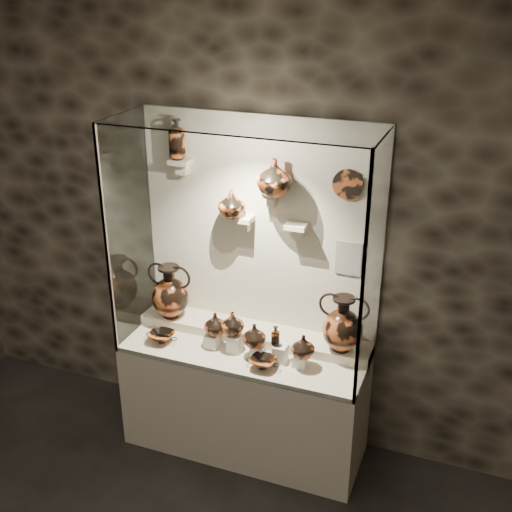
{
  "coord_description": "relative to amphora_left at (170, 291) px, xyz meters",
  "views": [
    {
      "loc": [
        1.43,
        -1.33,
        3.23
      ],
      "look_at": [
        0.07,
        2.22,
        1.53
      ],
      "focal_mm": 45.0,
      "sensor_mm": 36.0,
      "label": 1
    }
  ],
  "objects": [
    {
      "name": "lekythos_tall",
      "position": [
        0.06,
        0.1,
        1.11
      ],
      "size": [
        0.13,
        0.13,
        0.3
      ],
      "primitive_type": null,
      "rotation": [
        0.0,
        0.0,
        0.09
      ],
      "color": "#A1471E",
      "rests_on": "bracket_ul"
    },
    {
      "name": "jug_c",
      "position": [
        0.73,
        -0.19,
        -0.1
      ],
      "size": [
        0.18,
        0.18,
        0.16
      ],
      "primitive_type": "imported",
      "rotation": [
        0.0,
        0.0,
        -0.18
      ],
      "color": "#A1471E",
      "rests_on": "pedestal_c"
    },
    {
      "name": "pedestal_a",
      "position": [
        0.41,
        -0.18,
        -0.22
      ],
      "size": [
        0.09,
        0.09,
        0.1
      ],
      "primitive_type": "cube",
      "color": "silver",
      "rests_on": "front_tier"
    },
    {
      "name": "pedestal_b",
      "position": [
        0.58,
        -0.18,
        -0.21
      ],
      "size": [
        0.09,
        0.09,
        0.13
      ],
      "primitive_type": "cube",
      "color": "silver",
      "rests_on": "front_tier"
    },
    {
      "name": "amphora_right",
      "position": [
        1.28,
        0.0,
        -0.0
      ],
      "size": [
        0.39,
        0.39,
        0.4
      ],
      "primitive_type": null,
      "rotation": [
        0.0,
        0.0,
        0.28
      ],
      "color": "#A1471E",
      "rests_on": "rear_tier"
    },
    {
      "name": "jug_a",
      "position": [
        0.43,
        -0.16,
        -0.09
      ],
      "size": [
        0.16,
        0.16,
        0.16
      ],
      "primitive_type": "imported",
      "rotation": [
        0.0,
        0.0,
        -0.05
      ],
      "color": "#A1471E",
      "rests_on": "pedestal_a"
    },
    {
      "name": "pedestal_d",
      "position": [
        0.91,
        -0.18,
        -0.21
      ],
      "size": [
        0.09,
        0.09,
        0.12
      ],
      "primitive_type": "cube",
      "color": "silver",
      "rests_on": "front_tier"
    },
    {
      "name": "lekythos_small",
      "position": [
        0.88,
        -0.18,
        -0.07
      ],
      "size": [
        0.07,
        0.07,
        0.16
      ],
      "primitive_type": null,
      "rotation": [
        0.0,
        0.0,
        -0.01
      ],
      "color": "#C75623",
      "rests_on": "pedestal_d"
    },
    {
      "name": "bracket_cb",
      "position": [
        0.73,
        0.11,
        0.8
      ],
      "size": [
        0.1,
        0.12,
        0.04
      ],
      "primitive_type": "cube",
      "color": "beige",
      "rests_on": "back_panel"
    },
    {
      "name": "bracket_ca",
      "position": [
        0.53,
        0.11,
        0.6
      ],
      "size": [
        0.14,
        0.12,
        0.04
      ],
      "primitive_type": "cube",
      "color": "beige",
      "rests_on": "back_panel"
    },
    {
      "name": "frame_post_left",
      "position": [
        -0.21,
        -0.42,
        0.5
      ],
      "size": [
        0.02,
        0.02,
        1.6
      ],
      "primitive_type": "cube",
      "color": "gray",
      "rests_on": "plinth"
    },
    {
      "name": "jug_e",
      "position": [
        1.07,
        -0.19,
        -0.11
      ],
      "size": [
        0.2,
        0.2,
        0.16
      ],
      "primitive_type": "imported",
      "rotation": [
        0.0,
        0.0,
        -0.34
      ],
      "color": "#A1471E",
      "rests_on": "pedestal_e"
    },
    {
      "name": "glass_right",
      "position": [
        1.48,
        -0.13,
        0.5
      ],
      "size": [
        0.01,
        0.6,
        1.6
      ],
      "primitive_type": "cube",
      "color": "white",
      "rests_on": "plinth"
    },
    {
      "name": "kylix_left",
      "position": [
        0.05,
        -0.25,
        -0.23
      ],
      "size": [
        0.27,
        0.25,
        0.09
      ],
      "primitive_type": null,
      "rotation": [
        0.0,
        0.0,
        -0.27
      ],
      "color": "#C75623",
      "rests_on": "front_tier"
    },
    {
      "name": "glass_left",
      "position": [
        -0.22,
        -0.13,
        0.5
      ],
      "size": [
        0.01,
        0.6,
        1.6
      ],
      "primitive_type": "cube",
      "color": "white",
      "rests_on": "plinth"
    },
    {
      "name": "wall_back",
      "position": [
        0.63,
        0.19,
        0.5
      ],
      "size": [
        5.0,
        0.02,
        3.2
      ],
      "primitive_type": "cube",
      "color": "black",
      "rests_on": "ground"
    },
    {
      "name": "kylix_right",
      "position": [
        0.83,
        -0.29,
        -0.23
      ],
      "size": [
        0.28,
        0.26,
        0.09
      ],
      "primitive_type": null,
      "rotation": [
        0.0,
        0.0,
        0.41
      ],
      "color": "#A1471E",
      "rests_on": "front_tier"
    },
    {
      "name": "glass_front",
      "position": [
        0.63,
        -0.42,
        0.5
      ],
      "size": [
        1.7,
        0.01,
        1.6
      ],
      "primitive_type": "cube",
      "color": "white",
      "rests_on": "plinth"
    },
    {
      "name": "rear_tier",
      "position": [
        0.63,
        0.05,
        -0.25
      ],
      "size": [
        1.7,
        0.25,
        0.1
      ],
      "primitive_type": "cube",
      "color": "beige",
      "rests_on": "plinth"
    },
    {
      "name": "jug_b",
      "position": [
        0.56,
        -0.16,
        -0.06
      ],
      "size": [
        0.2,
        0.2,
        0.17
      ],
      "primitive_type": "imported",
      "rotation": [
        0.0,
        0.0,
        0.3
      ],
      "color": "#C75623",
      "rests_on": "pedestal_b"
    },
    {
      "name": "bracket_cc",
      "position": [
        0.91,
        0.11,
        0.6
      ],
      "size": [
        0.14,
        0.12,
        0.04
      ],
      "primitive_type": "cube",
      "color": "beige",
      "rests_on": "back_panel"
    },
    {
      "name": "plinth",
      "position": [
        0.63,
        -0.13,
        -0.7
      ],
      "size": [
        1.7,
        0.6,
        0.8
      ],
      "primitive_type": "cube",
      "color": "beige",
      "rests_on": "floor"
    },
    {
      "name": "back_panel",
      "position": [
        0.63,
        0.19,
        0.5
      ],
      "size": [
        1.7,
        0.03,
        1.6
      ],
      "primitive_type": "cube",
      "color": "beige",
      "rests_on": "plinth"
    },
    {
      "name": "info_placard",
      "position": [
        1.26,
        0.17,
        0.4
      ],
      "size": [
        0.17,
        0.01,
        0.23
      ],
      "primitive_type": "cube",
      "color": "beige",
      "rests_on": "back_panel"
    },
    {
      "name": "amphora_left",
      "position": [
        0.0,
        0.0,
        0.0
      ],
      "size": [
        0.4,
        0.4,
        0.41
      ],
      "primitive_type": null,
      "rotation": [
        0.0,
        0.0,
        0.25
      ],
      "color": "#A1471E",
      "rests_on": "rear_tier"
    },
    {
      "name": "pedestal_e",
      "position": [
        1.05,
        -0.18,
        -0.23
      ],
      "size": [
        0.09,
        0.09,
        0.08
      ],
      "primitive_type": "cube",
      "color": "silver",
      "rests_on": "front_tier"
    },
    {
      "name": "ovoid_vase_a",
      "position": [
        0.47,
        0.07,
        0.71
      ],
      "size": [
        0.22,
        0.22,
        0.19
      ],
      "primitive_type": "imported",
      "rotation": [
        0.0,
        0.0,
        0.26
      ],
      "color": "#C75623",
      "rests_on": "bracket_ca"
    },
    {
      "name": "front_tier",
      "position": [
        0.63,
        -0.13,
        -0.29
      ],
      "size": [
        1.68,
        0.58,
        0.03
      ],
      "primitive_type": "cube",
      "color": "beige",
      "rests_on": "plinth"
    },
    {
      "name": "frame_post_right",
      "position": [
        1.47,
        -0.42,
        0.5
      ],
      "size": [
        0.02,
        0.02,
        1.6
      ],
      "primitive_type": "cube",
      "color": "gray",
      "rests_on": "plinth"
    },
    {
      "name": "ovoid_vase_b",
      "position": [
        0.77,
        0.05,
        0.93
      ],
      "size": [
        0.3,
        0.3,
        0.24
      ],
      "primitive_type": "imported",
      "rotation": [
        0.0,
        0.0,
        -0.41
      ],
      "color": "#C75623",
      "rests_on": "bracket_cb"
    },
    {
      "name": "glass_top",
      "position": [
        0.63,
        -0.13,
        1.29
      ],
      "size": [
        1.7,
        0.6,
        0.01
      ],
      "primitive_type": "cube",
      "color": "white",
      "rests_on": "back_panel"
    },
    {
      "name": "pedestal_c",
      "position": [
        0.75,
        -0.18,
        -0.23
      ],
      "size": [
        0.09,
        0.09,
        0.09
      ],
      "primitive_type": "cube",
      "color": "silver",
      "rests_on": "front_tier"
    },
    {
      "name": "wall_plate",
      "position": [
        1.22,
        0.16,
        0.9
      ],
      "size": [
        0.2,
        0.02,
        0.2
      ],
      "primitive_type": "cylinder",
      "rotation": [
        1.57,
        0.0,
        0.0
      ],
      "color": "#B24E23",
      "rests_on": "back_panel"
    },
    {
      "name": "bracket_ul",
      "position": [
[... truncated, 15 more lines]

